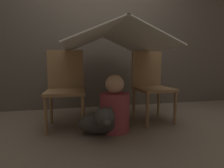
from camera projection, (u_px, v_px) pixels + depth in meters
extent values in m
plane|color=brown|center=(116.00, 131.00, 1.97)|extent=(8.80, 8.80, 0.00)
cube|color=#4C4238|center=(100.00, 34.00, 2.95)|extent=(7.00, 0.05, 2.50)
cylinder|color=brown|center=(46.00, 117.00, 1.81)|extent=(0.04, 0.04, 0.41)
cylinder|color=brown|center=(83.00, 114.00, 1.89)|extent=(0.04, 0.04, 0.41)
cylinder|color=brown|center=(51.00, 108.00, 2.19)|extent=(0.04, 0.04, 0.41)
cylinder|color=brown|center=(82.00, 106.00, 2.26)|extent=(0.04, 0.04, 0.41)
cube|color=brown|center=(65.00, 92.00, 2.01)|extent=(0.45, 0.45, 0.04)
cube|color=brown|center=(66.00, 69.00, 2.18)|extent=(0.44, 0.04, 0.47)
cylinder|color=brown|center=(147.00, 111.00, 2.03)|extent=(0.04, 0.04, 0.41)
cylinder|color=brown|center=(175.00, 108.00, 2.15)|extent=(0.04, 0.04, 0.41)
cylinder|color=brown|center=(134.00, 104.00, 2.40)|extent=(0.04, 0.04, 0.41)
cylinder|color=brown|center=(158.00, 102.00, 2.51)|extent=(0.04, 0.04, 0.41)
cube|color=brown|center=(154.00, 89.00, 2.25)|extent=(0.47, 0.47, 0.04)
cube|color=brown|center=(147.00, 69.00, 2.41)|extent=(0.44, 0.07, 0.47)
cube|color=silver|center=(88.00, 39.00, 2.00)|extent=(0.56, 1.29, 0.25)
cube|color=silver|center=(134.00, 40.00, 2.12)|extent=(0.56, 1.29, 0.25)
cube|color=silver|center=(112.00, 29.00, 2.04)|extent=(0.04, 1.29, 0.01)
cylinder|color=maroon|center=(115.00, 112.00, 1.96)|extent=(0.33, 0.33, 0.42)
sphere|color=tan|center=(115.00, 84.00, 1.92)|extent=(0.21, 0.21, 0.21)
ellipsoid|color=#332D28|center=(102.00, 123.00, 1.87)|extent=(0.50, 0.23, 0.24)
sphere|color=#332D28|center=(105.00, 118.00, 1.68)|extent=(0.20, 0.20, 0.20)
ellipsoid|color=#332D28|center=(107.00, 123.00, 1.59)|extent=(0.08, 0.10, 0.07)
cone|color=#332D28|center=(99.00, 110.00, 1.66)|extent=(0.07, 0.07, 0.09)
cone|color=#332D28|center=(111.00, 109.00, 1.68)|extent=(0.07, 0.07, 0.09)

